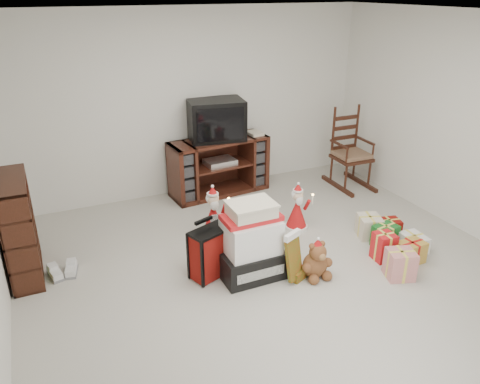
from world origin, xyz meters
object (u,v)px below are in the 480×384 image
at_px(bookshelf, 20,230).
at_px(crt_television, 216,120).
at_px(rocking_chair, 349,158).
at_px(gift_pile, 251,245).
at_px(sneaker_pair, 63,271).
at_px(tv_stand, 219,166).
at_px(mrs_claus_figurine, 213,217).
at_px(santa_figurine, 297,211).
at_px(teddy_bear, 316,262).
at_px(gift_cluster, 392,241).
at_px(red_suitcase, 211,253).

bearing_deg(bookshelf, crt_television, 23.78).
xyz_separation_m(bookshelf, crt_television, (2.56, 1.13, 0.56)).
height_order(rocking_chair, gift_pile, rocking_chair).
height_order(rocking_chair, sneaker_pair, rocking_chair).
relative_size(tv_stand, rocking_chair, 1.18).
relative_size(rocking_chair, crt_television, 1.49).
bearing_deg(mrs_claus_figurine, gift_pile, -87.54).
relative_size(gift_pile, sneaker_pair, 2.52).
height_order(bookshelf, sneaker_pair, bookshelf).
xyz_separation_m(gift_pile, crt_television, (0.48, 2.11, 0.71)).
bearing_deg(rocking_chair, crt_television, 165.04).
xyz_separation_m(tv_stand, sneaker_pair, (-2.25, -1.29, -0.35)).
bearing_deg(gift_pile, santa_figurine, 35.87).
xyz_separation_m(tv_stand, teddy_bear, (0.09, -2.37, -0.22)).
bearing_deg(bookshelf, gift_cluster, -18.14).
bearing_deg(tv_stand, rocking_chair, -20.85).
distance_m(tv_stand, gift_cluster, 2.59).
bearing_deg(gift_pile, teddy_bear, -27.03).
distance_m(gift_pile, sneaker_pair, 1.94).
height_order(bookshelf, gift_pile, bookshelf).
distance_m(tv_stand, red_suitcase, 2.11).
bearing_deg(crt_television, gift_cluster, -55.20).
height_order(gift_pile, mrs_claus_figurine, gift_pile).
bearing_deg(gift_cluster, sneaker_pair, 163.26).
relative_size(rocking_chair, gift_cluster, 1.11).
relative_size(tv_stand, bookshelf, 1.36).
xyz_separation_m(red_suitcase, teddy_bear, (0.95, -0.45, -0.09)).
bearing_deg(mrs_claus_figurine, tv_stand, 64.75).
bearing_deg(bookshelf, sneaker_pair, -31.21).
xyz_separation_m(mrs_claus_figurine, crt_television, (0.52, 1.17, 0.82)).
distance_m(red_suitcase, santa_figurine, 1.42).
relative_size(red_suitcase, santa_figurine, 1.05).
bearing_deg(red_suitcase, tv_stand, 45.36).
bearing_deg(crt_television, rocking_chair, -7.65).
height_order(red_suitcase, mrs_claus_figurine, mrs_claus_figurine).
bearing_deg(santa_figurine, sneaker_pair, 177.88).
height_order(gift_pile, santa_figurine, gift_pile).
xyz_separation_m(tv_stand, santa_figurine, (0.45, -1.39, -0.17)).
bearing_deg(sneaker_pair, tv_stand, 26.85).
bearing_deg(rocking_chair, santa_figurine, -146.22).
relative_size(tv_stand, mrs_claus_figurine, 2.26).
bearing_deg(gift_pile, bookshelf, 154.74).
height_order(sneaker_pair, gift_cluster, gift_cluster).
bearing_deg(crt_television, santa_figurine, -63.34).
distance_m(tv_stand, mrs_claus_figurine, 1.27).
height_order(teddy_bear, sneaker_pair, teddy_bear).
bearing_deg(rocking_chair, gift_pile, -144.75).
relative_size(mrs_claus_figurine, sneaker_pair, 1.99).
bearing_deg(rocking_chair, gift_cluster, -110.04).
distance_m(sneaker_pair, crt_television, 2.79).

